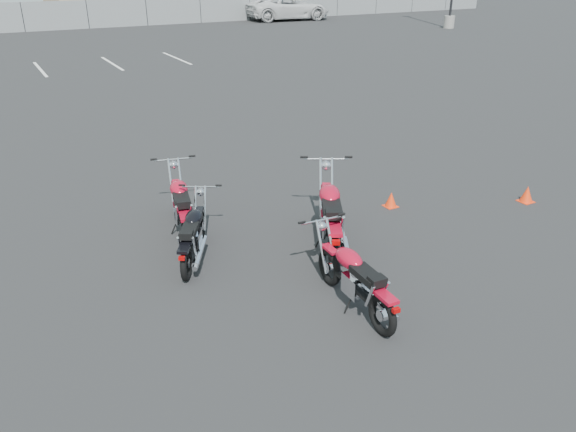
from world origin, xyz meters
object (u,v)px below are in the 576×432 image
motorcycle_front_red (182,206)px  motorcycle_rear_red (355,279)px  white_van (288,1)px  motorcycle_third_red (331,216)px  motorcycle_second_black (194,235)px

motorcycle_front_red → motorcycle_rear_red: size_ratio=1.07×
motorcycle_rear_red → white_van: size_ratio=0.26×
motorcycle_front_red → motorcycle_third_red: (1.89, -1.65, 0.06)m
motorcycle_rear_red → white_van: 39.26m
motorcycle_rear_red → motorcycle_front_red: bearing=109.8°
motorcycle_third_red → white_van: size_ratio=0.30×
motorcycle_third_red → white_van: 37.46m
motorcycle_second_black → motorcycle_third_red: size_ratio=0.78×
white_van → motorcycle_front_red: bearing=153.8°
motorcycle_rear_red → white_van: bearing=62.1°
motorcycle_front_red → motorcycle_second_black: bearing=-99.7°
motorcycle_second_black → motorcycle_third_red: (2.06, -0.62, 0.11)m
motorcycle_third_red → motorcycle_second_black: bearing=163.2°
motorcycle_third_red → motorcycle_rear_red: (-0.70, -1.66, -0.09)m
motorcycle_third_red → white_van: bearing=61.9°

